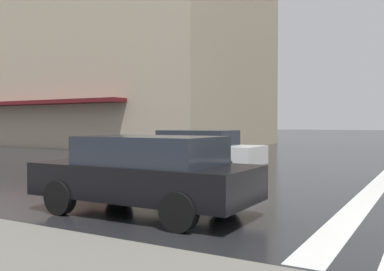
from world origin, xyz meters
name	(u,v)px	position (x,y,z in m)	size (l,w,h in m)	color
haussmann_block_mid	(87,35)	(19.75, 26.96, 9.11)	(15.72, 28.30, 18.62)	tan
car_black	(146,172)	(-1.00, 6.01, 0.76)	(1.85, 4.10, 1.41)	black
car_white	(201,149)	(5.50, 8.39, 0.76)	(1.85, 4.10, 1.41)	silver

